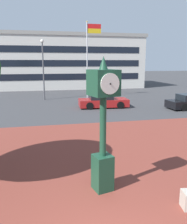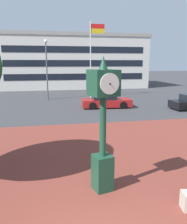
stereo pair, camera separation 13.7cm
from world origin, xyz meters
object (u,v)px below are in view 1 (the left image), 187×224
at_px(civic_building, 68,62).
at_px(street_clock, 103,122).
at_px(flagpole_primary, 89,53).
at_px(street_lamp_post, 43,63).
at_px(car_street_mid, 103,101).

bearing_deg(civic_building, street_clock, -94.47).
distance_m(flagpole_primary, street_lamp_post, 5.16).
bearing_deg(car_street_mid, street_clock, -11.15).
relative_size(street_clock, street_lamp_post, 0.66).
height_order(civic_building, street_lamp_post, civic_building).
height_order(car_street_mid, civic_building, civic_building).
bearing_deg(flagpole_primary, civic_building, 93.46).
distance_m(car_street_mid, street_lamp_post, 8.22).
distance_m(street_clock, civic_building, 33.37).
bearing_deg(street_lamp_post, car_street_mid, -47.64).
distance_m(civic_building, street_lamp_post, 14.68).
bearing_deg(car_street_mid, civic_building, -174.25).
bearing_deg(car_street_mid, street_lamp_post, -134.45).
relative_size(street_clock, civic_building, 0.18).
bearing_deg(car_street_mid, flagpole_primary, -176.20).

